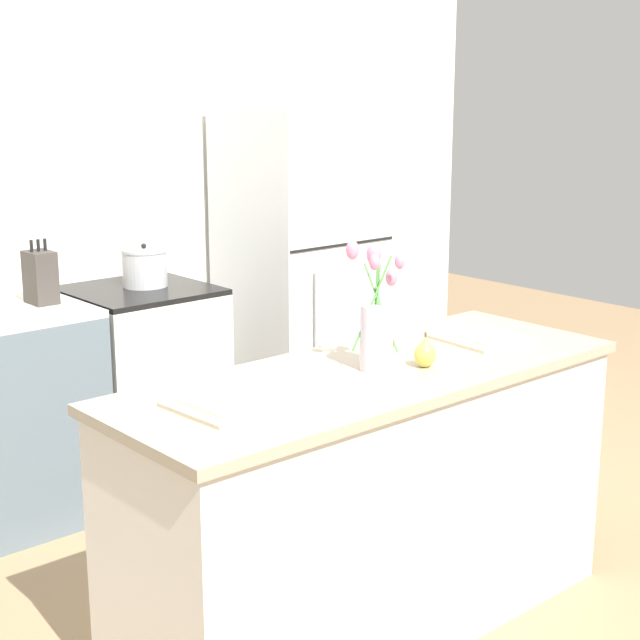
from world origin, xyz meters
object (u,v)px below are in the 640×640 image
flower_vase (377,326)px  pear_figurine (425,353)px  stove_range (143,386)px  plate_setting_right (482,337)px  cooking_pot (145,267)px  refrigerator (301,276)px  knife_block (40,277)px  plate_setting_left (226,403)px

flower_vase → pear_figurine: 0.19m
stove_range → pear_figurine: 1.76m
flower_vase → pear_figurine: bearing=-32.0°
plate_setting_right → cooking_pot: size_ratio=1.45×
refrigerator → cooking_pot: size_ratio=8.23×
stove_range → plate_setting_right: size_ratio=3.08×
refrigerator → flower_vase: bearing=-122.7°
pear_figurine → knife_block: knife_block is taller
plate_setting_left → knife_block: size_ratio=1.11×
refrigerator → plate_setting_right: refrigerator is taller
flower_vase → cooking_pot: (0.13, 1.62, -0.05)m
pear_figurine → plate_setting_left: pear_figurine is taller
flower_vase → plate_setting_right: flower_vase is taller
flower_vase → pear_figurine: flower_vase is taller
refrigerator → plate_setting_right: 1.66m
flower_vase → pear_figurine: (0.14, -0.09, -0.10)m
stove_range → flower_vase: 1.71m
plate_setting_right → cooking_pot: bearing=104.7°
pear_figurine → plate_setting_right: bearing=13.8°
stove_range → cooking_pot: (0.04, 0.02, 0.55)m
pear_figurine → cooking_pot: bearing=90.4°
plate_setting_left → plate_setting_right: bearing=0.0°
cooking_pot → knife_block: (-0.51, -0.02, 0.02)m
stove_range → plate_setting_right: bearing=-73.6°
cooking_pot → flower_vase: bearing=-94.5°
plate_setting_left → cooking_pot: size_ratio=1.45×
flower_vase → plate_setting_left: flower_vase is taller
stove_range → knife_block: size_ratio=3.40×
refrigerator → cooking_pot: 0.92m
plate_setting_left → cooking_pot: cooking_pot is taller
flower_vase → pear_figurine: size_ratio=3.62×
refrigerator → cooking_pot: refrigerator is taller
refrigerator → cooking_pot: bearing=178.9°
cooking_pot → knife_block: size_ratio=0.76×
plate_setting_right → flower_vase: bearing=-178.4°
refrigerator → knife_block: bearing=-180.0°
plate_setting_left → knife_block: (0.20, 1.59, 0.10)m
stove_range → plate_setting_left: 1.79m
refrigerator → flower_vase: (-1.03, -1.61, 0.21)m
plate_setting_right → knife_block: size_ratio=1.11×
stove_range → cooking_pot: size_ratio=4.45×
refrigerator → knife_block: refrigerator is taller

